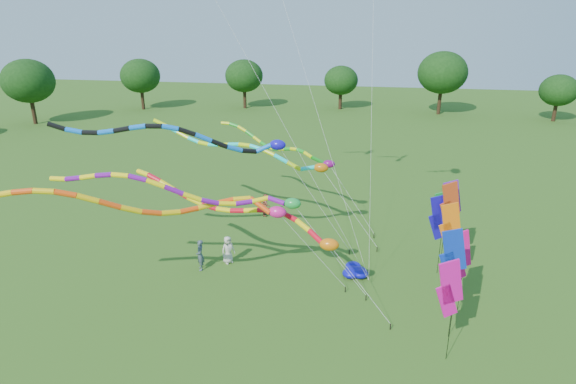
% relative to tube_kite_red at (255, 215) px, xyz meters
% --- Properties ---
extents(ground, '(160.00, 160.00, 0.00)m').
position_rel_tube_kite_red_xyz_m(ground, '(3.04, -2.55, -4.09)').
color(ground, '#2B5C18').
rests_on(ground, ground).
extents(tree_ring, '(117.25, 120.33, 9.32)m').
position_rel_tube_kite_red_xyz_m(tree_ring, '(5.08, -10.44, 1.25)').
color(tree_ring, '#382314').
rests_on(tree_ring, ground).
extents(tube_kite_red, '(12.87, 3.63, 6.11)m').
position_rel_tube_kite_red_xyz_m(tube_kite_red, '(0.00, 0.00, 0.00)').
color(tube_kite_red, black).
rests_on(tube_kite_red, ground).
extents(tube_kite_orange, '(13.46, 5.71, 7.19)m').
position_rel_tube_kite_red_xyz_m(tube_kite_orange, '(-2.72, -2.25, 1.20)').
color(tube_kite_orange, black).
rests_on(tube_kite_orange, ground).
extents(tube_kite_purple, '(13.74, 2.79, 7.31)m').
position_rel_tube_kite_red_xyz_m(tube_kite_purple, '(-1.98, -1.58, 1.56)').
color(tube_kite_purple, black).
rests_on(tube_kite_purple, ground).
extents(tube_kite_blue, '(14.07, 5.02, 8.77)m').
position_rel_tube_kite_red_xyz_m(tube_kite_blue, '(-3.26, 1.64, 3.19)').
color(tube_kite_blue, black).
rests_on(tube_kite_blue, ground).
extents(tube_kite_cyan, '(14.09, 2.51, 7.37)m').
position_rel_tube_kite_red_xyz_m(tube_kite_cyan, '(-1.61, 6.37, 1.35)').
color(tube_kite_cyan, black).
rests_on(tube_kite_cyan, ground).
extents(tube_kite_green, '(10.80, 4.53, 6.55)m').
position_rel_tube_kite_red_xyz_m(tube_kite_green, '(-0.11, 9.68, 0.69)').
color(tube_kite_green, black).
rests_on(tube_kite_green, ground).
extents(banner_pole_red, '(1.10, 0.51, 5.25)m').
position_rel_tube_kite_red_xyz_m(banner_pole_red, '(9.36, 3.28, -0.11)').
color(banner_pole_red, black).
rests_on(banner_pole_red, ground).
extents(banner_pole_magenta_b, '(1.10, 0.53, 4.13)m').
position_rel_tube_kite_red_xyz_m(banner_pole_magenta_b, '(9.47, -0.13, -1.21)').
color(banner_pole_magenta_b, black).
rests_on(banner_pole_magenta_b, ground).
extents(banner_pole_orange, '(1.15, 0.31, 4.69)m').
position_rel_tube_kite_red_xyz_m(banner_pole_orange, '(9.23, 1.78, -0.66)').
color(banner_pole_orange, black).
rests_on(banner_pole_orange, ground).
extents(banner_pole_blue_a, '(1.16, 0.24, 5.10)m').
position_rel_tube_kite_red_xyz_m(banner_pole_blue_a, '(8.76, -2.23, -0.26)').
color(banner_pole_blue_a, black).
rests_on(banner_pole_blue_a, ground).
extents(banner_pole_blue_b, '(1.15, 0.36, 4.50)m').
position_rel_tube_kite_red_xyz_m(banner_pole_blue_b, '(8.90, 3.33, -0.85)').
color(banner_pole_blue_b, black).
rests_on(banner_pole_blue_b, ground).
extents(banner_pole_magenta_a, '(1.12, 0.46, 4.52)m').
position_rel_tube_kite_red_xyz_m(banner_pole_magenta_a, '(8.49, -3.79, -0.83)').
color(banner_pole_magenta_a, black).
rests_on(banner_pole_magenta_a, ground).
extents(banner_pole_green, '(1.12, 0.48, 4.30)m').
position_rel_tube_kite_red_xyz_m(banner_pole_green, '(9.24, 4.54, -1.05)').
color(banner_pole_green, black).
rests_on(banner_pole_green, ground).
extents(banner_pole_violet, '(1.13, 0.42, 5.06)m').
position_rel_tube_kite_red_xyz_m(banner_pole_violet, '(9.54, 4.12, -0.29)').
color(banner_pole_violet, black).
rests_on(banner_pole_violet, ground).
extents(blue_nylon_heap, '(1.24, 1.41, 0.48)m').
position_rel_tube_kite_red_xyz_m(blue_nylon_heap, '(5.05, 2.41, -3.86)').
color(blue_nylon_heap, '#0D0DAC').
rests_on(blue_nylon_heap, ground).
extents(person_a, '(0.90, 0.90, 1.58)m').
position_rel_tube_kite_red_xyz_m(person_a, '(-2.23, 2.56, -3.30)').
color(person_a, beige).
rests_on(person_a, ground).
extents(person_b, '(0.65, 0.75, 1.73)m').
position_rel_tube_kite_red_xyz_m(person_b, '(-3.48, 1.55, -3.22)').
color(person_b, '#3E4C58').
rests_on(person_b, ground).
extents(person_c, '(0.68, 0.82, 1.54)m').
position_rel_tube_kite_red_xyz_m(person_c, '(-1.65, 9.65, -3.32)').
color(person_c, brown).
rests_on(person_c, ground).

